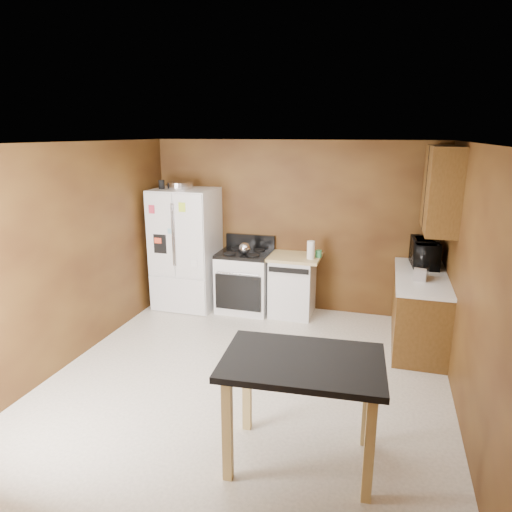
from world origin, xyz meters
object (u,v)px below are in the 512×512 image
at_px(green_canister, 318,254).
at_px(refrigerator, 186,249).
at_px(kettle, 245,248).
at_px(dishwasher, 293,285).
at_px(toaster, 421,272).
at_px(microwave, 425,254).
at_px(paper_towel, 311,250).
at_px(gas_range, 245,280).
at_px(pen_cup, 162,184).
at_px(roasting_pan, 180,185).
at_px(island, 302,376).

relative_size(green_canister, refrigerator, 0.06).
bearing_deg(kettle, dishwasher, 11.10).
height_order(toaster, microwave, microwave).
distance_m(kettle, refrigerator, 0.95).
distance_m(paper_towel, gas_range, 1.13).
distance_m(pen_cup, kettle, 1.53).
relative_size(pen_cup, kettle, 0.76).
xyz_separation_m(microwave, dishwasher, (-1.76, 0.05, -0.61)).
relative_size(paper_towel, microwave, 0.43).
height_order(roasting_pan, island, roasting_pan).
relative_size(kettle, toaster, 0.73).
distance_m(kettle, dishwasher, 0.88).
bearing_deg(pen_cup, island, -47.53).
bearing_deg(kettle, green_canister, 8.98).
bearing_deg(island, dishwasher, 102.95).
distance_m(toaster, refrigerator, 3.37).
xyz_separation_m(roasting_pan, dishwasher, (1.70, 0.05, -1.40)).
distance_m(pen_cup, microwave, 3.79).
height_order(roasting_pan, gas_range, roasting_pan).
bearing_deg(green_canister, refrigerator, -176.68).
height_order(paper_towel, toaster, paper_towel).
bearing_deg(toaster, paper_towel, 170.56).
bearing_deg(paper_towel, microwave, 1.41).
distance_m(toaster, microwave, 0.62).
relative_size(green_canister, gas_range, 0.09).
bearing_deg(microwave, island, 155.40).
height_order(kettle, refrigerator, refrigerator).
relative_size(microwave, dishwasher, 0.65).
relative_size(paper_towel, island, 0.19).
bearing_deg(dishwasher, green_canister, 4.82).
height_order(green_canister, dishwasher, green_canister).
height_order(microwave, island, microwave).
distance_m(green_canister, toaster, 1.51).
height_order(kettle, island, kettle).
bearing_deg(microwave, gas_range, 84.29).
bearing_deg(roasting_pan, dishwasher, 1.58).
xyz_separation_m(toaster, refrigerator, (-3.32, 0.58, -0.08)).
bearing_deg(gas_range, kettle, -73.73).
xyz_separation_m(refrigerator, island, (2.33, -2.97, -0.13)).
bearing_deg(gas_range, paper_towel, -3.53).
xyz_separation_m(kettle, island, (1.39, -2.92, -0.21)).
height_order(gas_range, dishwasher, gas_range).
bearing_deg(green_canister, roasting_pan, -177.86).
height_order(kettle, toaster, same).
relative_size(toaster, gas_range, 0.21).
height_order(roasting_pan, microwave, roasting_pan).
relative_size(kettle, paper_towel, 0.67).
distance_m(roasting_pan, paper_towel, 2.13).
xyz_separation_m(roasting_pan, pen_cup, (-0.24, -0.12, 0.02)).
bearing_deg(green_canister, paper_towel, -128.75).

